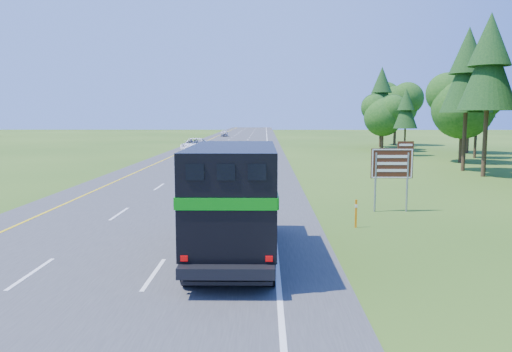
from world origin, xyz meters
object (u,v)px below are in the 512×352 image
object	(u,v)px
far_car	(224,133)
exit_sign	(393,166)
horse_truck	(234,197)
white_suv	(195,146)

from	to	relation	value
far_car	exit_sign	xyz separation A→B (m)	(15.26, -86.25, 1.52)
horse_truck	exit_sign	xyz separation A→B (m)	(7.22, 8.02, 0.22)
far_car	exit_sign	distance (m)	87.60
exit_sign	white_suv	bearing A→B (deg)	110.94
horse_truck	far_car	bearing A→B (deg)	94.47
horse_truck	white_suv	bearing A→B (deg)	99.13
horse_truck	far_car	xyz separation A→B (m)	(-8.04, 94.27, -1.30)
white_suv	exit_sign	distance (m)	40.45
horse_truck	white_suv	distance (m)	46.26
white_suv	far_car	size ratio (longest dim) A/B	1.63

